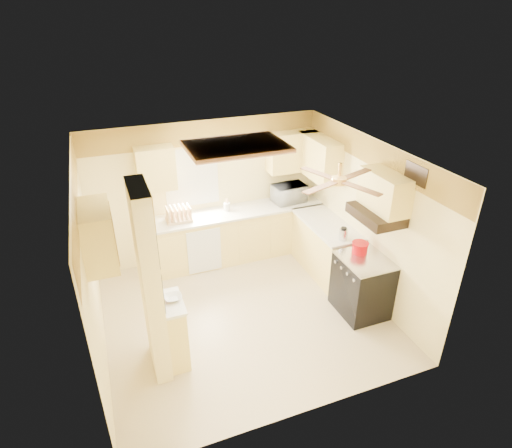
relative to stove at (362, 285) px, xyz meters
name	(u,v)px	position (x,y,z in m)	size (l,w,h in m)	color
floor	(244,313)	(-1.67, 0.55, -0.46)	(4.00, 4.00, 0.00)	#C8B38B
ceiling	(241,155)	(-1.67, 0.55, 2.04)	(4.00, 4.00, 0.00)	white
wall_back	(207,191)	(-1.67, 2.45, 0.79)	(4.00, 4.00, 0.00)	#FFE99B
wall_front	(305,330)	(-1.67, -1.35, 0.79)	(4.00, 4.00, 0.00)	#FFE99B
wall_left	(90,271)	(-3.67, 0.55, 0.79)	(3.80, 3.80, 0.00)	#FFE99B
wall_right	(366,219)	(0.33, 0.55, 0.79)	(3.80, 3.80, 0.00)	#FFE99B
wallpaper_border	(203,133)	(-1.67, 2.43, 1.84)	(4.00, 0.02, 0.40)	gold
partition_column	(150,285)	(-3.02, 0.00, 0.79)	(0.20, 0.70, 2.50)	#FFE99B
partition_ledge	(175,332)	(-2.80, 0.00, -0.01)	(0.25, 0.55, 0.90)	#F8E579
ledge_top	(171,303)	(-2.80, 0.00, 0.46)	(0.28, 0.58, 0.04)	white
lower_cabinets_back	(240,234)	(-1.17, 2.15, -0.01)	(3.00, 0.60, 0.90)	#F8E579
lower_cabinets_right	(325,248)	(0.03, 1.15, -0.01)	(0.60, 1.40, 0.90)	#F8E579
countertop_back	(240,211)	(-1.17, 2.14, 0.46)	(3.04, 0.64, 0.04)	white
countertop_right	(327,224)	(0.02, 1.15, 0.46)	(0.64, 1.44, 0.04)	white
dishwasher_panel	(204,251)	(-1.92, 1.84, -0.03)	(0.58, 0.02, 0.80)	white
window	(192,178)	(-1.92, 2.44, 1.09)	(0.92, 0.02, 1.02)	white
upper_cab_back_left	(156,168)	(-2.52, 2.27, 1.39)	(0.60, 0.35, 0.70)	#F8E579
upper_cab_back_right	(292,151)	(-0.12, 2.27, 1.39)	(0.90, 0.35, 0.70)	#F8E579
upper_cab_right	(319,158)	(0.16, 1.80, 1.39)	(0.35, 1.00, 0.70)	#F8E579
upper_cab_left_wall	(98,236)	(-3.49, 0.30, 1.39)	(0.35, 0.75, 0.70)	#F8E579
upper_cab_over_stove	(385,191)	(0.16, 0.00, 1.49)	(0.35, 0.76, 0.52)	#F8E579
stove	(362,285)	(0.00, 0.00, 0.00)	(0.68, 0.77, 0.92)	black
range_hood	(376,215)	(0.07, 0.00, 1.16)	(0.50, 0.76, 0.14)	black
poster_menu	(154,239)	(-2.91, 0.00, 1.39)	(0.02, 0.42, 0.57)	black
poster_nashville	(160,286)	(-2.91, 0.00, 0.74)	(0.02, 0.42, 0.57)	black
ceiling_light_panel	(236,147)	(-1.57, 1.05, 2.00)	(1.35, 0.95, 0.06)	brown
ceiling_fan	(339,180)	(-0.67, -0.15, 1.83)	(1.15, 1.15, 0.26)	gold
vent_grate	(416,174)	(0.31, -0.35, 1.84)	(0.02, 0.40, 0.25)	black
microwave	(289,193)	(-0.20, 2.17, 0.64)	(0.58, 0.39, 0.32)	white
bowl	(173,298)	(-2.77, 0.04, 0.51)	(0.22, 0.22, 0.05)	white
dutch_oven	(360,248)	(0.02, 0.20, 0.54)	(0.25, 0.25, 0.16)	#AD0308
kettle	(343,234)	(-0.02, 0.58, 0.57)	(0.13, 0.13, 0.20)	silver
dish_rack	(179,216)	(-2.25, 2.13, 0.57)	(0.43, 0.32, 0.24)	#DEB080
utensil_crock	(227,207)	(-1.38, 2.21, 0.55)	(0.11, 0.11, 0.22)	white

